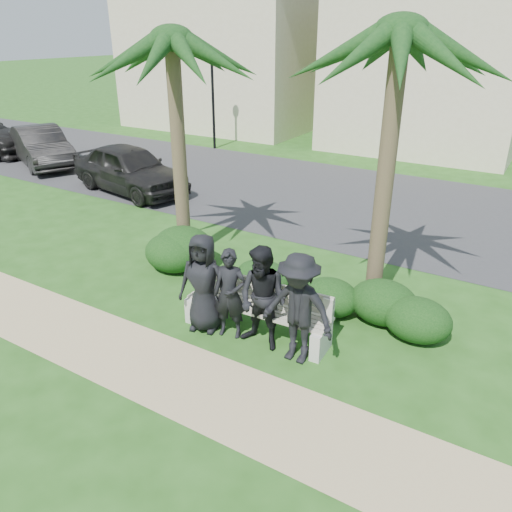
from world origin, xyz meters
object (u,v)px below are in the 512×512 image
at_px(man_a, 203,283).
at_px(man_d, 298,309).
at_px(man_b, 230,294).
at_px(car_a, 130,169).
at_px(car_b, 41,146).
at_px(park_bench, 257,312).
at_px(man_c, 263,299).
at_px(palm_right, 401,35).
at_px(street_lamp, 212,81).
at_px(palm_left, 172,42).

height_order(man_a, man_d, man_d).
bearing_deg(man_b, car_a, 128.85).
xyz_separation_m(man_d, car_b, (-14.66, 6.28, -0.20)).
height_order(car_a, car_b, car_a).
distance_m(man_a, car_a, 9.05).
bearing_deg(man_a, man_d, -13.19).
relative_size(man_b, man_d, 0.87).
relative_size(park_bench, car_a, 0.59).
bearing_deg(car_b, park_bench, -89.09).
height_order(man_c, palm_right, palm_right).
bearing_deg(man_b, car_b, 138.92).
relative_size(street_lamp, park_bench, 1.58).
xyz_separation_m(man_a, man_d, (1.87, 0.01, 0.04)).
xyz_separation_m(park_bench, car_a, (-8.10, 5.15, 0.36)).
relative_size(man_a, car_b, 0.40).
relative_size(park_bench, palm_right, 0.46).
bearing_deg(man_b, park_bench, 22.90).
xyz_separation_m(man_b, car_a, (-7.73, 5.45, -0.05)).
bearing_deg(palm_right, street_lamp, 138.17).
relative_size(street_lamp, car_b, 0.94).
bearing_deg(palm_left, street_lamp, 122.42).
xyz_separation_m(street_lamp, man_b, (9.27, -12.36, -2.11)).
bearing_deg(man_c, car_b, 159.38).
height_order(man_b, palm_right, palm_right).
bearing_deg(man_c, park_bench, 137.82).
xyz_separation_m(palm_left, palm_right, (4.57, 0.29, 0.15)).
relative_size(man_d, car_b, 0.42).
distance_m(street_lamp, palm_left, 12.16).
bearing_deg(car_b, palm_left, -86.64).
relative_size(man_c, man_d, 0.97).
bearing_deg(park_bench, man_c, -48.65).
relative_size(park_bench, man_b, 1.64).
bearing_deg(car_a, park_bench, -112.58).
distance_m(park_bench, man_c, 0.65).
distance_m(park_bench, man_a, 1.09).
bearing_deg(palm_right, man_a, -131.96).
bearing_deg(car_a, man_a, -117.52).
distance_m(palm_right, car_a, 10.77).
distance_m(man_d, car_a, 10.60).
bearing_deg(man_d, man_c, 177.13).
height_order(man_a, car_b, man_a).
xyz_separation_m(man_c, palm_right, (1.09, 2.50, 4.01)).
height_order(man_a, palm_left, palm_left).
height_order(street_lamp, palm_right, palm_right).
xyz_separation_m(man_b, man_c, (0.67, -0.00, 0.10)).
bearing_deg(palm_right, palm_left, -176.41).
height_order(man_c, palm_left, palm_left).
bearing_deg(palm_right, car_b, 166.05).
xyz_separation_m(park_bench, man_a, (-0.91, -0.35, 0.49)).
bearing_deg(man_b, man_a, 169.18).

